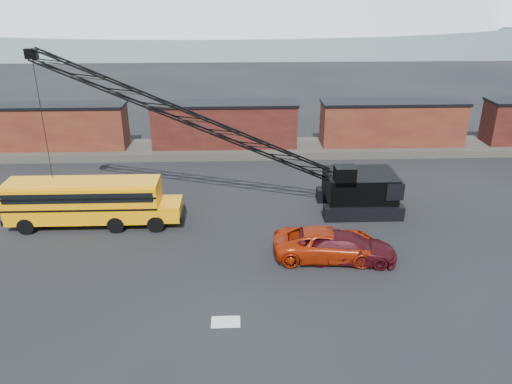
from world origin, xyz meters
TOP-DOWN VIEW (x-y plane):
  - ground at (0.00, 0.00)m, footprint 160.00×160.00m
  - gravel_berm at (0.00, 22.00)m, footprint 120.00×5.00m
  - boxcar_west_near at (-16.00, 22.00)m, footprint 13.70×3.10m
  - boxcar_mid at (0.00, 22.00)m, footprint 13.70×3.10m
  - boxcar_east_near at (16.00, 22.00)m, footprint 13.70×3.10m
  - snow_patch at (0.50, -4.00)m, footprint 1.40×0.90m
  - school_bus at (-8.71, 6.83)m, footprint 11.65×2.65m
  - red_pickup at (6.45, 2.00)m, footprint 6.54×3.30m
  - maroon_suv at (7.59, 1.60)m, footprint 5.97×3.07m
  - crawler_crane at (-0.62, 8.24)m, footprint 24.21×4.20m

SIDE VIEW (x-z plane):
  - ground at x=0.00m, z-range 0.00..0.00m
  - snow_patch at x=0.50m, z-range 0.00..0.02m
  - gravel_berm at x=0.00m, z-range 0.00..0.70m
  - maroon_suv at x=7.59m, z-range 0.00..1.66m
  - red_pickup at x=6.45m, z-range 0.00..1.77m
  - school_bus at x=-8.71m, z-range 0.20..3.39m
  - boxcar_west_near at x=-16.00m, z-range 0.68..4.85m
  - boxcar_mid at x=0.00m, z-range 0.68..4.85m
  - boxcar_east_near at x=16.00m, z-range 0.68..4.85m
  - crawler_crane at x=-0.62m, z-range 0.55..12.29m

